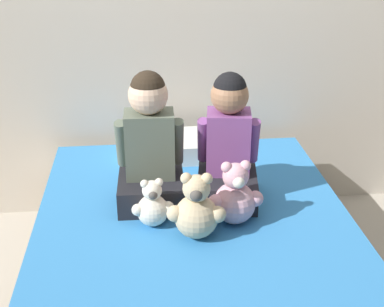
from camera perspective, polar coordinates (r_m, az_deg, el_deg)
The scene contains 9 objects.
ground_plane at distance 2.78m, azimuth 0.30°, elevation -16.02°, with size 14.00×14.00×0.00m, color #B2A899.
wall_behind_bed at distance 3.22m, azimuth -1.72°, elevation 14.57°, with size 8.00×0.06×2.50m.
bed at distance 2.62m, azimuth 0.31°, elevation -11.90°, with size 1.48×1.87×0.50m.
child_on_left at distance 2.53m, azimuth -4.52°, elevation 0.73°, with size 0.33×0.32×0.65m.
child_on_right at distance 2.57m, azimuth 3.88°, elevation 0.85°, with size 0.33×0.37×0.63m.
teddy_bear_held_by_left_child at distance 2.41m, azimuth -4.22°, elevation -5.60°, with size 0.19×0.14×0.23m.
teddy_bear_held_by_right_child at distance 2.42m, azimuth 4.60°, elevation -4.65°, with size 0.25×0.19×0.30m.
teddy_bear_between_children at distance 2.31m, azimuth 0.47°, elevation -6.09°, with size 0.25×0.19×0.31m.
pillow_at_headboard at distance 3.11m, azimuth -1.12°, elevation 0.80°, with size 0.60×0.33×0.11m.
Camera 1 is at (-0.23, -2.10, 1.80)m, focal length 50.00 mm.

